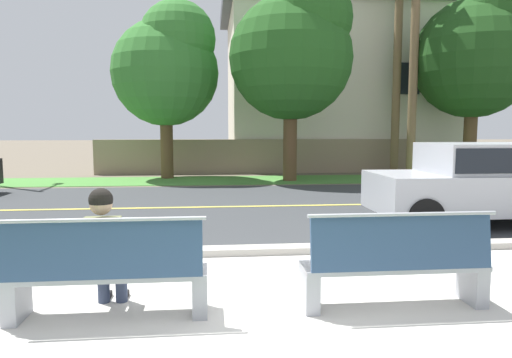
{
  "coord_description": "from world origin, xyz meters",
  "views": [
    {
      "loc": [
        -0.42,
        -4.15,
        1.79
      ],
      "look_at": [
        0.3,
        3.24,
        1.0
      ],
      "focal_mm": 32.47,
      "sensor_mm": 36.0,
      "label": 1
    }
  ],
  "objects_px": {
    "shade_tree_far_left": "(168,65)",
    "shade_tree_centre": "(479,49)",
    "seated_person_olive": "(105,246)",
    "car_silver_near": "(487,179)",
    "bench_right": "(396,265)",
    "shade_tree_left": "(295,49)",
    "bench_left": "(108,273)"
  },
  "relations": [
    {
      "from": "car_silver_near",
      "to": "shade_tree_centre",
      "type": "height_order",
      "value": "shade_tree_centre"
    },
    {
      "from": "shade_tree_far_left",
      "to": "shade_tree_centre",
      "type": "distance_m",
      "value": 11.59
    },
    {
      "from": "bench_left",
      "to": "car_silver_near",
      "type": "xyz_separation_m",
      "value": [
        6.18,
        3.93,
        0.4
      ]
    },
    {
      "from": "seated_person_olive",
      "to": "shade_tree_far_left",
      "type": "relative_size",
      "value": 0.2
    },
    {
      "from": "shade_tree_left",
      "to": "seated_person_olive",
      "type": "bearing_deg",
      "value": -108.92
    },
    {
      "from": "shade_tree_far_left",
      "to": "shade_tree_centre",
      "type": "height_order",
      "value": "shade_tree_centre"
    },
    {
      "from": "bench_left",
      "to": "shade_tree_far_left",
      "type": "height_order",
      "value": "shade_tree_far_left"
    },
    {
      "from": "bench_left",
      "to": "shade_tree_centre",
      "type": "bearing_deg",
      "value": 48.66
    },
    {
      "from": "bench_left",
      "to": "seated_person_olive",
      "type": "distance_m",
      "value": 0.28
    },
    {
      "from": "shade_tree_left",
      "to": "car_silver_near",
      "type": "bearing_deg",
      "value": -73.35
    },
    {
      "from": "seated_person_olive",
      "to": "car_silver_near",
      "type": "relative_size",
      "value": 0.29
    },
    {
      "from": "bench_left",
      "to": "bench_right",
      "type": "height_order",
      "value": "same"
    },
    {
      "from": "bench_left",
      "to": "shade_tree_left",
      "type": "bearing_deg",
      "value": 71.58
    },
    {
      "from": "car_silver_near",
      "to": "shade_tree_left",
      "type": "bearing_deg",
      "value": 106.65
    },
    {
      "from": "shade_tree_centre",
      "to": "shade_tree_left",
      "type": "bearing_deg",
      "value": -172.61
    },
    {
      "from": "shade_tree_far_left",
      "to": "shade_tree_centre",
      "type": "xyz_separation_m",
      "value": [
        11.57,
        -0.3,
        0.68
      ]
    },
    {
      "from": "shade_tree_centre",
      "to": "seated_person_olive",
      "type": "bearing_deg",
      "value": -131.87
    },
    {
      "from": "bench_left",
      "to": "seated_person_olive",
      "type": "relative_size",
      "value": 1.48
    },
    {
      "from": "bench_left",
      "to": "bench_right",
      "type": "bearing_deg",
      "value": 0.0
    },
    {
      "from": "shade_tree_left",
      "to": "shade_tree_centre",
      "type": "height_order",
      "value": "shade_tree_centre"
    },
    {
      "from": "shade_tree_far_left",
      "to": "seated_person_olive",
      "type": "bearing_deg",
      "value": -87.94
    },
    {
      "from": "car_silver_near",
      "to": "shade_tree_centre",
      "type": "xyz_separation_m",
      "value": [
        4.88,
        8.64,
        3.95
      ]
    },
    {
      "from": "seated_person_olive",
      "to": "shade_tree_left",
      "type": "distance_m",
      "value": 12.72
    },
    {
      "from": "bench_right",
      "to": "shade_tree_far_left",
      "type": "height_order",
      "value": "shade_tree_far_left"
    },
    {
      "from": "car_silver_near",
      "to": "shade_tree_far_left",
      "type": "bearing_deg",
      "value": 126.81
    },
    {
      "from": "bench_left",
      "to": "bench_right",
      "type": "xyz_separation_m",
      "value": [
        2.79,
        0.0,
        0.0
      ]
    },
    {
      "from": "car_silver_near",
      "to": "shade_tree_centre",
      "type": "relative_size",
      "value": 0.58
    },
    {
      "from": "shade_tree_centre",
      "to": "bench_left",
      "type": "bearing_deg",
      "value": -131.34
    },
    {
      "from": "shade_tree_far_left",
      "to": "car_silver_near",
      "type": "bearing_deg",
      "value": -53.19
    },
    {
      "from": "seated_person_olive",
      "to": "shade_tree_left",
      "type": "bearing_deg",
      "value": 71.08
    },
    {
      "from": "bench_left",
      "to": "shade_tree_left",
      "type": "distance_m",
      "value": 12.93
    },
    {
      "from": "seated_person_olive",
      "to": "bench_right",
      "type": "bearing_deg",
      "value": -3.44
    }
  ]
}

